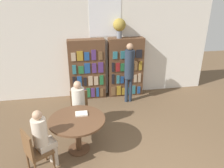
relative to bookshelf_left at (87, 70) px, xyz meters
The scene contains 11 objects.
wall_back 0.87m from the bookshelf_left, 18.57° to the left, with size 6.40×0.07×3.00m.
bookshelf_left is the anchor object (origin of this frame).
bookshelf_right 1.16m from the bookshelf_left, ahead, with size 1.04×0.34×1.77m.
flower_vase 1.56m from the bookshelf_left, ahead, with size 0.35×0.35×0.55m.
reading_table 2.45m from the bookshelf_left, 98.78° to the right, with size 1.10×1.10×0.74m.
chair_near_camera 3.11m from the bookshelf_left, 111.42° to the right, with size 0.55×0.55×0.88m.
chair_left_side 1.60m from the bookshelf_left, 101.37° to the right, with size 0.43×0.43×0.88m.
seated_reader_left 1.74m from the bookshelf_left, 100.64° to the right, with size 0.31×0.39×1.22m.
seated_reader_right 2.95m from the bookshelf_left, 109.30° to the right, with size 0.41×0.38×1.21m.
librarian_standing 1.26m from the bookshelf_left, 23.67° to the right, with size 0.26×0.53×1.73m.
open_book_on_table 2.27m from the bookshelf_left, 97.01° to the right, with size 0.24×0.18×0.03m.
Camera 1 is at (-0.91, -2.41, 3.03)m, focal length 35.00 mm.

